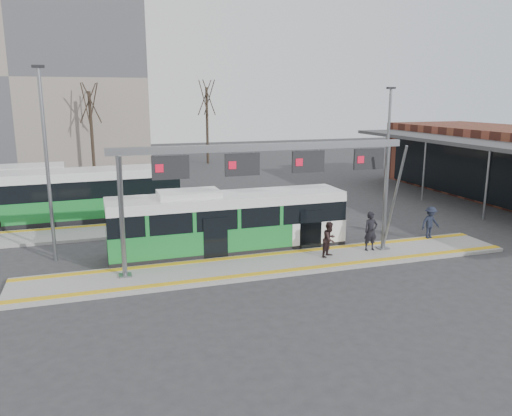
{
  "coord_description": "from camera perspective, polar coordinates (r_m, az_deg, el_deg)",
  "views": [
    {
      "loc": [
        -7.39,
        -19.58,
        7.28
      ],
      "look_at": [
        -0.02,
        3.0,
        1.96
      ],
      "focal_mm": 35.0,
      "sensor_mm": 36.0,
      "label": 1
    }
  ],
  "objects": [
    {
      "name": "tactile_main",
      "position": [
        22.11,
        2.47,
        -6.17
      ],
      "size": [
        22.0,
        2.65,
        0.02
      ],
      "color": "gold",
      "rests_on": "platform_main"
    },
    {
      "name": "ground",
      "position": [
        22.16,
        2.47,
        -6.56
      ],
      "size": [
        120.0,
        120.0,
        0.0
      ],
      "primitive_type": "plane",
      "color": "#2D2D30",
      "rests_on": "ground"
    },
    {
      "name": "tree_left",
      "position": [
        47.6,
        -18.48,
        11.24
      ],
      "size": [
        1.4,
        1.4,
        8.77
      ],
      "color": "#382B21",
      "rests_on": "ground"
    },
    {
      "name": "lamp_east",
      "position": [
        31.12,
        14.8,
        6.45
      ],
      "size": [
        0.5,
        0.25,
        7.82
      ],
      "color": "slate",
      "rests_on": "ground"
    },
    {
      "name": "tree_mid",
      "position": [
        55.57,
        -5.67,
        12.39
      ],
      "size": [
        1.4,
        1.4,
        9.36
      ],
      "color": "#382B21",
      "rests_on": "ground"
    },
    {
      "name": "tactile_second",
      "position": [
        29.79,
        -11.02,
        -1.43
      ],
      "size": [
        20.0,
        0.35,
        0.02
      ],
      "color": "gold",
      "rests_on": "platform_second"
    },
    {
      "name": "apartment_block",
      "position": [
        56.01,
        -25.6,
        13.42
      ],
      "size": [
        24.5,
        12.5,
        18.4
      ],
      "color": "gray",
      "rests_on": "ground"
    },
    {
      "name": "hero_bus",
      "position": [
        23.72,
        -3.22,
        -1.72
      ],
      "size": [
        11.22,
        2.43,
        3.08
      ],
      "rotation": [
        0.0,
        0.0,
        0.0
      ],
      "color": "black",
      "rests_on": "ground"
    },
    {
      "name": "gantry",
      "position": [
        21.26,
        1.46,
        4.57
      ],
      "size": [
        13.0,
        1.68,
        5.2
      ],
      "color": "slate",
      "rests_on": "platform_main"
    },
    {
      "name": "platform_second",
      "position": [
        28.71,
        -10.72,
        -2.13
      ],
      "size": [
        20.0,
        3.0,
        0.15
      ],
      "primitive_type": "cube",
      "color": "gray",
      "rests_on": "ground"
    },
    {
      "name": "passenger_a",
      "position": [
        24.12,
        12.98,
        -2.59
      ],
      "size": [
        0.68,
        0.45,
        1.86
      ],
      "primitive_type": "imported",
      "rotation": [
        0.0,
        0.0,
        0.0
      ],
      "color": "black",
      "rests_on": "platform_main"
    },
    {
      "name": "passenger_b",
      "position": [
        22.87,
        8.4,
        -3.55
      ],
      "size": [
        0.99,
        0.95,
        1.62
      ],
      "primitive_type": "imported",
      "rotation": [
        0.0,
        0.0,
        0.58
      ],
      "color": "black",
      "rests_on": "platform_main"
    },
    {
      "name": "bg_bus_green",
      "position": [
        31.32,
        -20.19,
        1.25
      ],
      "size": [
        12.41,
        3.19,
        3.08
      ],
      "rotation": [
        0.0,
        0.0,
        0.05
      ],
      "color": "black",
      "rests_on": "ground"
    },
    {
      "name": "lamp_west",
      "position": [
        23.54,
        -22.8,
        4.93
      ],
      "size": [
        0.5,
        0.25,
        8.56
      ],
      "color": "slate",
      "rests_on": "ground"
    },
    {
      "name": "passenger_c",
      "position": [
        26.97,
        19.3,
        -1.59
      ],
      "size": [
        1.14,
        0.73,
        1.67
      ],
      "primitive_type": "imported",
      "rotation": [
        0.0,
        0.0,
        0.11
      ],
      "color": "black",
      "rests_on": "platform_main"
    },
    {
      "name": "platform_main",
      "position": [
        22.14,
        2.47,
        -6.38
      ],
      "size": [
        22.0,
        3.0,
        0.15
      ],
      "primitive_type": "cube",
      "color": "gray",
      "rests_on": "ground"
    }
  ]
}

